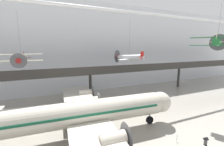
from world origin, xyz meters
TOP-DOWN VIEW (x-y plane):
  - hangar_back_wall at (0.00, 35.28)m, footprint 140.00×3.00m
  - mezzanine_walkway at (0.00, 25.30)m, footprint 110.00×3.20m
  - ceiling_truss_beam at (0.00, 19.26)m, footprint 120.00×0.60m
  - airliner_silver_main at (-5.83, 10.45)m, footprint 31.86×36.17m
  - suspended_plane_cream_biplane at (-14.36, 24.42)m, footprint 7.76×6.34m
  - suspended_plane_green_biplane at (17.01, 6.68)m, footprint 7.20×8.06m
  - suspended_plane_silver_racer at (10.05, 24.23)m, footprint 8.35×7.89m
  - stanchion_barrier at (6.30, 3.97)m, footprint 0.36×0.36m
  - info_sign_pedestal at (9.29, 1.90)m, footprint 0.37×0.72m

SIDE VIEW (x-z plane):
  - stanchion_barrier at x=6.30m, z-range -0.21..0.87m
  - info_sign_pedestal at x=9.29m, z-range -0.17..1.08m
  - airliner_silver_main at x=-5.83m, z-range -1.67..8.89m
  - mezzanine_walkway at x=0.00m, z-range 2.71..11.38m
  - suspended_plane_silver_racer at x=10.05m, z-range 5.04..16.02m
  - suspended_plane_cream_biplane at x=-14.36m, z-range 5.58..16.32m
  - hangar_back_wall at x=0.00m, z-range 0.00..26.24m
  - suspended_plane_green_biplane at x=17.01m, z-range 10.08..17.79m
  - ceiling_truss_beam at x=0.00m, z-range 20.22..20.82m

